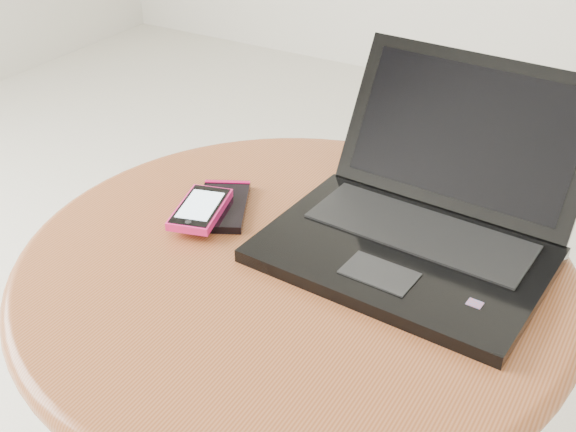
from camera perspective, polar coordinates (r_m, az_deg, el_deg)
The scene contains 4 objects.
table at distance 0.98m, azimuth 0.43°, elevation -8.94°, with size 0.70×0.70×0.56m.
laptop at distance 0.93m, azimuth 10.46°, elevation -0.12°, with size 0.36×0.36×0.20m.
phone_black at distance 1.00m, azimuth -5.16°, elevation 0.82°, with size 0.12×0.14×0.01m.
phone_pink at distance 0.97m, azimuth -6.89°, elevation 0.56°, with size 0.08×0.12×0.01m.
Camera 1 is at (0.39, -0.68, 1.08)m, focal length 45.28 mm.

